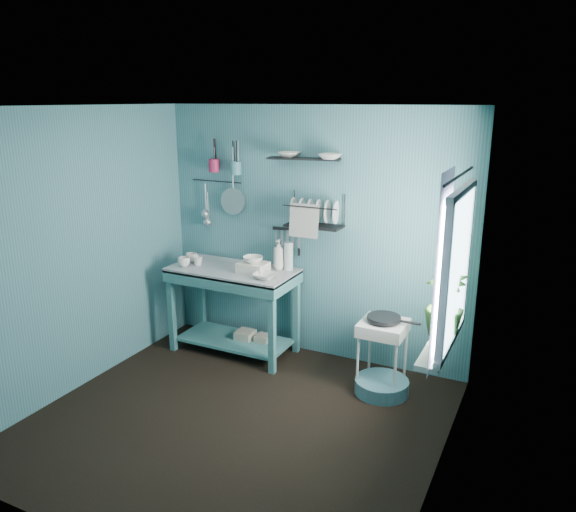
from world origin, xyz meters
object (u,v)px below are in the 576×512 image
at_px(soap_bottle, 279,254).
at_px(frying_pan, 384,318).
at_px(hotplate_stand, 382,355).
at_px(colander, 233,201).
at_px(storage_tin_large, 245,341).
at_px(utensil_cup_teal, 236,168).
at_px(work_counter, 234,310).
at_px(mug_left, 184,262).
at_px(dish_rack, 314,210).
at_px(floor_basin, 382,386).
at_px(mug_mid, 198,261).
at_px(storage_tin_small, 263,344).
at_px(utensil_cup_magenta, 214,165).
at_px(potted_plant, 445,303).
at_px(water_bottle, 288,256).
at_px(wash_tub, 253,267).
at_px(mug_right, 192,258).

height_order(soap_bottle, frying_pan, soap_bottle).
bearing_deg(hotplate_stand, soap_bottle, 160.59).
bearing_deg(colander, storage_tin_large, -44.09).
bearing_deg(utensil_cup_teal, work_counter, -69.39).
bearing_deg(mug_left, dish_rack, 17.02).
relative_size(soap_bottle, floor_basin, 0.62).
bearing_deg(frying_pan, mug_mid, 179.48).
xyz_separation_m(soap_bottle, storage_tin_small, (-0.12, -0.12, -0.95)).
relative_size(utensil_cup_magenta, utensil_cup_teal, 1.00).
height_order(utensil_cup_magenta, potted_plant, utensil_cup_magenta).
distance_m(water_bottle, colander, 0.84).
bearing_deg(mug_mid, frying_pan, -0.52).
relative_size(colander, storage_tin_small, 1.40).
bearing_deg(mug_left, wash_tub, 10.86).
bearing_deg(work_counter, floor_basin, -6.06).
bearing_deg(frying_pan, storage_tin_small, 173.12).
xyz_separation_m(water_bottle, dish_rack, (0.27, 0.01, 0.48)).
height_order(mug_left, hotplate_stand, mug_left).
bearing_deg(dish_rack, work_counter, -166.61).
distance_m(storage_tin_large, storage_tin_small, 0.20).
bearing_deg(utensil_cup_magenta, potted_plant, -18.57).
bearing_deg(soap_bottle, water_bottle, 11.31).
bearing_deg(mug_left, colander, 56.33).
height_order(colander, floor_basin, colander).
xyz_separation_m(wash_tub, dish_rack, (0.54, 0.25, 0.57)).
relative_size(work_counter, wash_tub, 4.54).
height_order(wash_tub, dish_rack, dish_rack).
distance_m(mug_mid, dish_rack, 1.34).
bearing_deg(wash_tub, frying_pan, -2.44).
xyz_separation_m(work_counter, dish_rack, (0.79, 0.23, 1.07)).
xyz_separation_m(work_counter, potted_plant, (2.21, -0.59, 0.64)).
xyz_separation_m(water_bottle, hotplate_stand, (1.09, -0.30, -0.72)).
bearing_deg(utensil_cup_teal, mug_left, -130.50).
distance_m(hotplate_stand, colander, 2.18).
height_order(mug_left, mug_right, same).
relative_size(wash_tub, floor_basin, 0.58).
distance_m(mug_right, soap_bottle, 0.95).
xyz_separation_m(potted_plant, floor_basin, (-0.56, 0.41, -1.02)).
xyz_separation_m(storage_tin_large, storage_tin_small, (0.20, 0.03, -0.01)).
bearing_deg(work_counter, utensil_cup_teal, 110.57).
distance_m(colander, floor_basin, 2.38).
bearing_deg(potted_plant, storage_tin_large, 163.21).
distance_m(water_bottle, frying_pan, 1.18).
bearing_deg(floor_basin, storage_tin_large, 171.77).
bearing_deg(storage_tin_small, potted_plant, -19.24).
bearing_deg(mug_right, frying_pan, -2.12).
bearing_deg(hotplate_stand, utensil_cup_magenta, 163.51).
relative_size(hotplate_stand, storage_tin_large, 2.92).
bearing_deg(mug_right, potted_plant, -12.21).
height_order(water_bottle, utensil_cup_magenta, utensil_cup_magenta).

